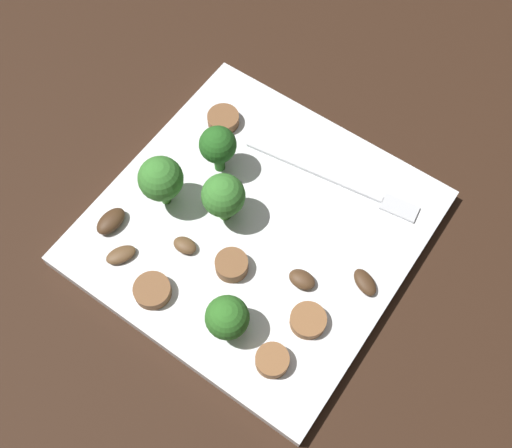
% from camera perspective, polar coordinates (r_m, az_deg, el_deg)
% --- Properties ---
extents(ground_plane, '(1.40, 1.40, 0.00)m').
position_cam_1_polar(ground_plane, '(0.58, 0.00, -0.69)').
color(ground_plane, black).
extents(plate, '(0.28, 0.28, 0.02)m').
position_cam_1_polar(plate, '(0.58, 0.00, -0.35)').
color(plate, white).
rests_on(plate, ground_plane).
extents(fork, '(0.18, 0.04, 0.00)m').
position_cam_1_polar(fork, '(0.59, 8.21, 3.78)').
color(fork, silver).
rests_on(fork, plate).
extents(broccoli_floret_0, '(0.04, 0.04, 0.05)m').
position_cam_1_polar(broccoli_floret_0, '(0.51, -2.73, -8.81)').
color(broccoli_floret_0, '#347525').
rests_on(broccoli_floret_0, plate).
extents(broccoli_floret_1, '(0.04, 0.04, 0.06)m').
position_cam_1_polar(broccoli_floret_1, '(0.57, -3.62, 7.38)').
color(broccoli_floret_1, '#296420').
rests_on(broccoli_floret_1, plate).
extents(broccoli_floret_2, '(0.04, 0.04, 0.06)m').
position_cam_1_polar(broccoli_floret_2, '(0.55, -8.97, 4.20)').
color(broccoli_floret_2, '#408630').
rests_on(broccoli_floret_2, plate).
extents(broccoli_floret_3, '(0.04, 0.04, 0.06)m').
position_cam_1_polar(broccoli_floret_3, '(0.54, -3.09, 2.63)').
color(broccoli_floret_3, '#408630').
rests_on(broccoli_floret_3, plate).
extents(sausage_slice_0, '(0.04, 0.04, 0.01)m').
position_cam_1_polar(sausage_slice_0, '(0.54, -2.31, -3.89)').
color(sausage_slice_0, brown).
rests_on(sausage_slice_0, plate).
extents(sausage_slice_1, '(0.05, 0.05, 0.01)m').
position_cam_1_polar(sausage_slice_1, '(0.53, 4.93, -9.04)').
color(sausage_slice_1, brown).
rests_on(sausage_slice_1, plate).
extents(sausage_slice_2, '(0.04, 0.04, 0.01)m').
position_cam_1_polar(sausage_slice_2, '(0.54, -9.74, -6.20)').
color(sausage_slice_2, brown).
rests_on(sausage_slice_2, plate).
extents(sausage_slice_3, '(0.04, 0.04, 0.01)m').
position_cam_1_polar(sausage_slice_3, '(0.63, -3.10, 9.84)').
color(sausage_slice_3, brown).
rests_on(sausage_slice_3, plate).
extents(sausage_slice_4, '(0.04, 0.04, 0.01)m').
position_cam_1_polar(sausage_slice_4, '(0.52, 1.54, -12.73)').
color(sausage_slice_4, brown).
rests_on(sausage_slice_4, plate).
extents(mushroom_0, '(0.02, 0.03, 0.01)m').
position_cam_1_polar(mushroom_0, '(0.58, -13.52, 0.26)').
color(mushroom_0, '#422B19').
rests_on(mushroom_0, plate).
extents(mushroom_1, '(0.03, 0.02, 0.01)m').
position_cam_1_polar(mushroom_1, '(0.54, 4.36, -5.23)').
color(mushroom_1, '#4C331E').
rests_on(mushroom_1, plate).
extents(mushroom_2, '(0.02, 0.02, 0.01)m').
position_cam_1_polar(mushroom_2, '(0.56, -6.72, -2.01)').
color(mushroom_2, brown).
rests_on(mushroom_2, plate).
extents(mushroom_3, '(0.03, 0.03, 0.01)m').
position_cam_1_polar(mushroom_3, '(0.55, 10.24, -5.43)').
color(mushroom_3, '#422B19').
rests_on(mushroom_3, plate).
extents(mushroom_4, '(0.03, 0.03, 0.01)m').
position_cam_1_polar(mushroom_4, '(0.56, -12.61, -2.85)').
color(mushroom_4, brown).
rests_on(mushroom_4, plate).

